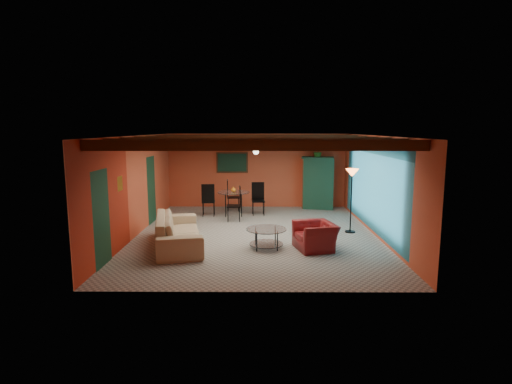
{
  "coord_description": "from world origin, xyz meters",
  "views": [
    {
      "loc": [
        0.07,
        -10.89,
        2.9
      ],
      "look_at": [
        0.0,
        0.2,
        1.15
      ],
      "focal_mm": 28.48,
      "sensor_mm": 36.0,
      "label": 1
    }
  ],
  "objects_px": {
    "armoire": "(317,184)",
    "potted_plant": "(318,151)",
    "sofa": "(178,231)",
    "coffee_table": "(266,238)",
    "armchair": "(315,236)",
    "floor_lamp": "(351,201)",
    "vase": "(233,180)",
    "dining_table": "(233,199)"
  },
  "relations": [
    {
      "from": "floor_lamp",
      "to": "armoire",
      "type": "bearing_deg",
      "value": 97.41
    },
    {
      "from": "armoire",
      "to": "sofa",
      "type": "bearing_deg",
      "value": -117.87
    },
    {
      "from": "armchair",
      "to": "floor_lamp",
      "type": "distance_m",
      "value": 2.11
    },
    {
      "from": "vase",
      "to": "sofa",
      "type": "bearing_deg",
      "value": -107.56
    },
    {
      "from": "armchair",
      "to": "dining_table",
      "type": "bearing_deg",
      "value": -164.36
    },
    {
      "from": "sofa",
      "to": "dining_table",
      "type": "relative_size",
      "value": 1.26
    },
    {
      "from": "vase",
      "to": "potted_plant",
      "type": "bearing_deg",
      "value": 22.69
    },
    {
      "from": "sofa",
      "to": "potted_plant",
      "type": "bearing_deg",
      "value": -52.94
    },
    {
      "from": "armchair",
      "to": "floor_lamp",
      "type": "relative_size",
      "value": 0.56
    },
    {
      "from": "floor_lamp",
      "to": "coffee_table",
      "type": "bearing_deg",
      "value": -146.84
    },
    {
      "from": "armchair",
      "to": "vase",
      "type": "relative_size",
      "value": 5.54
    },
    {
      "from": "dining_table",
      "to": "potted_plant",
      "type": "bearing_deg",
      "value": 22.69
    },
    {
      "from": "armoire",
      "to": "floor_lamp",
      "type": "distance_m",
      "value": 3.49
    },
    {
      "from": "armchair",
      "to": "potted_plant",
      "type": "relative_size",
      "value": 1.97
    },
    {
      "from": "floor_lamp",
      "to": "vase",
      "type": "xyz_separation_m",
      "value": [
        -3.42,
        2.22,
        0.29
      ]
    },
    {
      "from": "coffee_table",
      "to": "dining_table",
      "type": "bearing_deg",
      "value": 105.22
    },
    {
      "from": "potted_plant",
      "to": "armchair",
      "type": "bearing_deg",
      "value": -98.51
    },
    {
      "from": "armchair",
      "to": "dining_table",
      "type": "xyz_separation_m",
      "value": [
        -2.21,
        3.84,
        0.23
      ]
    },
    {
      "from": "vase",
      "to": "armchair",
      "type": "bearing_deg",
      "value": -60.13
    },
    {
      "from": "sofa",
      "to": "coffee_table",
      "type": "height_order",
      "value": "sofa"
    },
    {
      "from": "sofa",
      "to": "armoire",
      "type": "relative_size",
      "value": 1.47
    },
    {
      "from": "potted_plant",
      "to": "coffee_table",
      "type": "bearing_deg",
      "value": -111.12
    },
    {
      "from": "floor_lamp",
      "to": "sofa",
      "type": "bearing_deg",
      "value": -162.98
    },
    {
      "from": "dining_table",
      "to": "vase",
      "type": "relative_size",
      "value": 11.75
    },
    {
      "from": "armchair",
      "to": "sofa",
      "type": "bearing_deg",
      "value": -108.13
    },
    {
      "from": "sofa",
      "to": "floor_lamp",
      "type": "relative_size",
      "value": 1.48
    },
    {
      "from": "armchair",
      "to": "vase",
      "type": "distance_m",
      "value": 4.52
    },
    {
      "from": "coffee_table",
      "to": "vase",
      "type": "bearing_deg",
      "value": 105.22
    },
    {
      "from": "coffee_table",
      "to": "armoire",
      "type": "height_order",
      "value": "armoire"
    },
    {
      "from": "sofa",
      "to": "armchair",
      "type": "relative_size",
      "value": 2.66
    },
    {
      "from": "armchair",
      "to": "potted_plant",
      "type": "distance_m",
      "value": 5.43
    },
    {
      "from": "vase",
      "to": "armoire",
      "type": "bearing_deg",
      "value": 22.69
    },
    {
      "from": "potted_plant",
      "to": "vase",
      "type": "height_order",
      "value": "potted_plant"
    },
    {
      "from": "armoire",
      "to": "potted_plant",
      "type": "height_order",
      "value": "potted_plant"
    },
    {
      "from": "vase",
      "to": "floor_lamp",
      "type": "bearing_deg",
      "value": -32.98
    },
    {
      "from": "floor_lamp",
      "to": "potted_plant",
      "type": "bearing_deg",
      "value": 97.41
    },
    {
      "from": "armchair",
      "to": "armoire",
      "type": "distance_m",
      "value": 5.17
    },
    {
      "from": "armchair",
      "to": "armoire",
      "type": "height_order",
      "value": "armoire"
    },
    {
      "from": "armchair",
      "to": "potted_plant",
      "type": "bearing_deg",
      "value": 157.26
    },
    {
      "from": "dining_table",
      "to": "floor_lamp",
      "type": "xyz_separation_m",
      "value": [
        3.42,
        -2.22,
        0.35
      ]
    },
    {
      "from": "sofa",
      "to": "coffee_table",
      "type": "bearing_deg",
      "value": -107.02
    },
    {
      "from": "coffee_table",
      "to": "potted_plant",
      "type": "relative_size",
      "value": 1.93
    }
  ]
}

